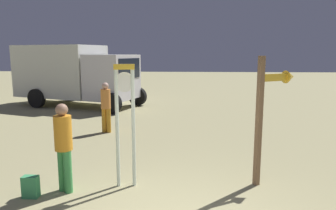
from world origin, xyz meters
name	(u,v)px	position (x,y,z in m)	size (l,w,h in m)	color
standing_clock	(125,115)	(-1.11, 1.74, 1.42)	(0.39, 0.14, 2.37)	white
arrow_sign	(271,103)	(1.68, 2.08, 1.62)	(0.87, 0.60, 2.52)	brown
person_near_clock	(64,143)	(-2.19, 1.40, 0.93)	(0.32, 0.32, 1.67)	#3D934A
backpack	(31,187)	(-2.72, 1.12, 0.20)	(0.28, 0.21, 0.40)	#3B9359
person_distant	(106,105)	(-2.56, 5.88, 0.92)	(0.31, 0.31, 1.64)	orange
box_truck_near	(74,73)	(-5.46, 11.10, 1.61)	(6.59, 4.33, 2.95)	silver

